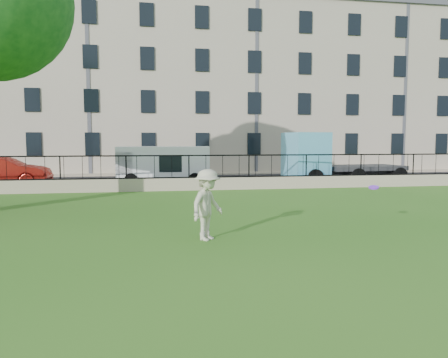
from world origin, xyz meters
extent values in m
plane|color=#2D6518|center=(0.00, 0.00, 0.00)|extent=(120.00, 120.00, 0.00)
cube|color=tan|center=(0.00, 12.00, 0.30)|extent=(50.00, 0.40, 0.60)
cube|color=black|center=(0.00, 12.00, 0.63)|extent=(50.00, 0.05, 0.06)
cube|color=black|center=(0.00, 12.00, 1.70)|extent=(50.00, 0.05, 0.06)
cube|color=black|center=(0.00, 16.70, 0.01)|extent=(60.00, 9.00, 0.01)
cube|color=tan|center=(0.00, 21.90, 0.06)|extent=(60.00, 1.40, 0.12)
cube|color=#B7A591|center=(0.00, 27.60, 6.50)|extent=(56.00, 10.00, 13.00)
cube|color=#4C4C54|center=(0.00, 27.60, 13.40)|extent=(56.40, 10.40, 0.80)
imported|color=#BFBB9B|center=(-0.53, 1.17, 0.86)|extent=(1.22, 1.26, 1.73)
cylinder|color=#8128E6|center=(4.00, 1.52, 1.17)|extent=(0.28, 0.27, 0.12)
imported|color=maroon|center=(-9.56, 15.40, 0.79)|extent=(4.80, 1.69, 1.58)
cube|color=white|center=(-1.11, 15.18, 1.05)|extent=(5.15, 2.37, 2.10)
cube|color=#5DB4DA|center=(9.15, 14.40, 1.43)|extent=(7.07, 3.18, 2.87)
camera|label=1|loc=(-1.90, -9.22, 2.41)|focal=35.00mm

